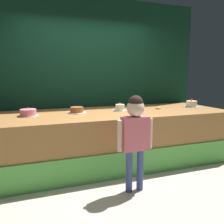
% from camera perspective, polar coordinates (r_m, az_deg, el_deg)
% --- Properties ---
extents(ground_plane, '(12.00, 12.00, 0.00)m').
position_cam_1_polar(ground_plane, '(3.41, 0.71, -16.20)').
color(ground_plane, '#BCB29E').
extents(stage_platform, '(4.33, 1.39, 0.85)m').
position_cam_1_polar(stage_platform, '(3.87, -2.86, -6.39)').
color(stage_platform, '#9E6B38').
rests_on(stage_platform, ground_plane).
extents(curtain_backdrop, '(4.55, 0.08, 2.88)m').
position_cam_1_polar(curtain_backdrop, '(4.49, -5.96, 8.81)').
color(curtain_backdrop, black).
rests_on(curtain_backdrop, ground_plane).
extents(child_figure, '(0.47, 0.22, 1.22)m').
position_cam_1_polar(child_figure, '(2.86, 5.72, -4.52)').
color(child_figure, '#3F4C8C').
rests_on(child_figure, ground_plane).
extents(donut, '(0.10, 0.10, 0.03)m').
position_cam_1_polar(donut, '(4.26, 11.29, 0.96)').
color(donut, '#F2BF4C').
rests_on(donut, stage_platform).
extents(cake_far_left, '(0.29, 0.29, 0.14)m').
position_cam_1_polar(cake_far_left, '(3.66, -19.89, -0.18)').
color(cake_far_left, silver).
rests_on(cake_far_left, stage_platform).
extents(cake_center_left, '(0.30, 0.30, 0.10)m').
position_cam_1_polar(cake_center_left, '(3.76, -8.64, 0.43)').
color(cake_center_left, white).
rests_on(cake_center_left, stage_platform).
extents(cake_center_right, '(0.26, 0.26, 0.16)m').
position_cam_1_polar(cake_center_right, '(3.94, 1.96, 0.99)').
color(cake_center_right, silver).
rests_on(cake_center_right, stage_platform).
extents(cake_far_right, '(0.33, 0.33, 0.16)m').
position_cam_1_polar(cake_far_right, '(4.68, 18.96, 1.83)').
color(cake_far_right, silver).
rests_on(cake_far_right, stage_platform).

